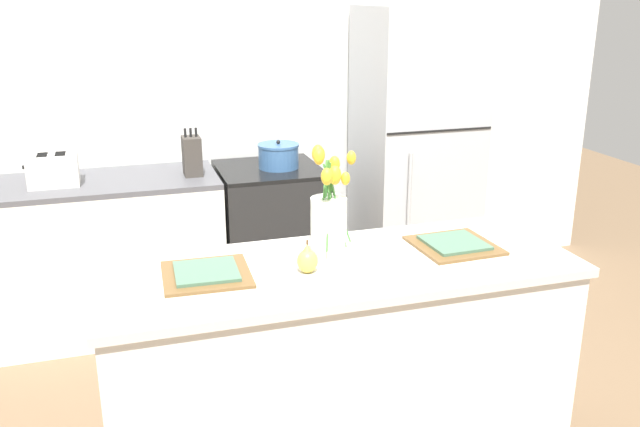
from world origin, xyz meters
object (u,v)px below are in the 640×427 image
at_px(flower_vase, 329,219).
at_px(plate_setting_left, 206,273).
at_px(pear_figurine, 307,260).
at_px(cooking_pot, 279,156).
at_px(toaster, 53,170).
at_px(knife_block, 192,156).
at_px(refrigerator, 415,156).
at_px(plate_setting_right, 454,244).
at_px(stove_range, 271,239).

relative_size(flower_vase, plate_setting_left, 1.39).
bearing_deg(pear_figurine, cooking_pot, 79.74).
distance_m(flower_vase, toaster, 1.86).
bearing_deg(knife_block, refrigerator, 1.61).
height_order(plate_setting_right, cooking_pot, cooking_pot).
height_order(refrigerator, toaster, refrigerator).
relative_size(plate_setting_left, knife_block, 1.19).
distance_m(pear_figurine, cooking_pot, 1.64).
bearing_deg(plate_setting_right, flower_vase, 179.55).
bearing_deg(cooking_pot, toaster, -179.36).
distance_m(pear_figurine, plate_setting_left, 0.37).
height_order(refrigerator, flower_vase, refrigerator).
xyz_separation_m(pear_figurine, cooking_pot, (0.29, 1.62, 0.00)).
height_order(plate_setting_left, toaster, toaster).
xyz_separation_m(toaster, cooking_pot, (1.25, 0.01, -0.01)).
height_order(plate_setting_right, knife_block, knife_block).
height_order(flower_vase, plate_setting_right, flower_vase).
relative_size(toaster, knife_block, 1.04).
bearing_deg(refrigerator, plate_setting_right, -109.51).
bearing_deg(plate_setting_left, cooking_pot, 67.20).
height_order(stove_range, pear_figurine, pear_figurine).
bearing_deg(knife_block, plate_setting_left, -95.29).
bearing_deg(plate_setting_right, knife_block, 119.00).
relative_size(stove_range, plate_setting_right, 2.82).
height_order(toaster, cooking_pot, toaster).
bearing_deg(cooking_pot, flower_vase, -96.92).
bearing_deg(refrigerator, plate_setting_left, -134.57).
bearing_deg(refrigerator, cooking_pot, -178.42).
bearing_deg(flower_vase, toaster, 124.83).
xyz_separation_m(plate_setting_right, cooking_pot, (-0.34, 1.54, 0.04)).
height_order(pear_figurine, cooking_pot, cooking_pot).
relative_size(refrigerator, knife_block, 6.76).
bearing_deg(pear_figurine, knife_block, 97.60).
distance_m(plate_setting_right, cooking_pot, 1.58).
distance_m(pear_figurine, knife_block, 1.62).
relative_size(plate_setting_left, toaster, 1.15).
height_order(flower_vase, toaster, flower_vase).
xyz_separation_m(stove_range, plate_setting_right, (0.39, -1.57, 0.48)).
bearing_deg(toaster, plate_setting_right, -43.92).
bearing_deg(flower_vase, pear_figurine, -143.34).
relative_size(flower_vase, cooking_pot, 1.84).
distance_m(stove_range, knife_block, 0.72).
bearing_deg(cooking_pot, knife_block, -178.34).
bearing_deg(stove_range, refrigerator, 0.04).
distance_m(refrigerator, flower_vase, 1.91).
relative_size(refrigerator, plate_setting_right, 5.69).
height_order(pear_figurine, plate_setting_right, pear_figurine).
distance_m(pear_figurine, plate_setting_right, 0.64).
xyz_separation_m(refrigerator, flower_vase, (-1.08, -1.56, 0.18)).
bearing_deg(pear_figurine, flower_vase, 36.66).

